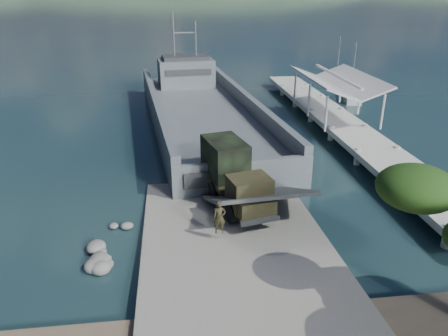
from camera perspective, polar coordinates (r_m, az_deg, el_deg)
ground at (r=24.71m, az=1.27°, el=-9.58°), size 1400.00×1400.00×0.00m
boat_ramp at (r=23.74m, az=1.63°, el=-10.35°), size 10.00×18.00×0.50m
shoreline_rocks at (r=25.11m, az=-13.25°, el=-9.68°), size 3.20×5.60×0.90m
pier at (r=44.14m, az=14.63°, el=6.77°), size 6.40×44.00×6.10m
landing_craft at (r=44.07m, az=-2.83°, el=6.55°), size 12.80×38.76×11.33m
military_truck at (r=27.36m, az=1.12°, el=-0.80°), size 4.00×8.02×3.57m
soldier at (r=23.53m, az=-0.60°, el=-7.28°), size 0.70×0.47×1.87m
sailboat_near at (r=57.09m, az=16.20°, el=8.88°), size 3.01×6.12×7.17m
sailboat_far at (r=65.44m, az=14.49°, el=10.74°), size 3.06×6.02×7.04m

